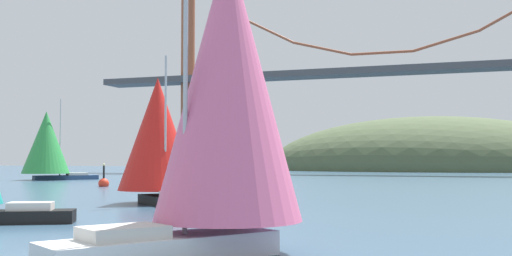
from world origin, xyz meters
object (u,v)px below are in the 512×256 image
channel_buoy (104,183)px  sailboat_pink_spinnaker (224,89)px  sailboat_green_sail (47,144)px  sailboat_red_spinnaker (158,136)px

channel_buoy → sailboat_pink_spinnaker: bearing=-52.5°
sailboat_pink_spinnaker → channel_buoy: size_ratio=3.91×
sailboat_pink_spinnaker → sailboat_green_sail: sailboat_green_sail is taller
sailboat_red_spinnaker → sailboat_green_sail: (-35.48, 34.16, 0.55)m
sailboat_green_sail → channel_buoy: size_ratio=4.19×
sailboat_pink_spinnaker → sailboat_green_sail: 71.06m
sailboat_red_spinnaker → sailboat_green_sail: bearing=136.1°
sailboat_red_spinnaker → channel_buoy: bearing=130.7°
sailboat_pink_spinnaker → sailboat_green_sail: bearing=132.3°
sailboat_red_spinnaker → sailboat_green_sail: sailboat_green_sail is taller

